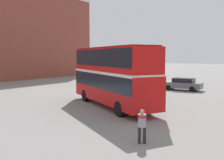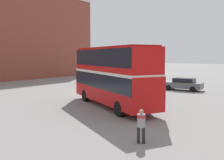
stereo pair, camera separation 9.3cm
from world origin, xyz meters
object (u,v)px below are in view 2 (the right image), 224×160
(parked_car_kerb_near, at_px, (112,77))
(parked_car_kerb_far, at_px, (183,84))
(pedestrian_foreground, at_px, (141,123))
(double_decker_bus, at_px, (112,73))

(parked_car_kerb_near, xyz_separation_m, parked_car_kerb_far, (12.55, -3.12, -0.09))
(pedestrian_foreground, distance_m, parked_car_kerb_far, 20.09)
(double_decker_bus, xyz_separation_m, pedestrian_foreground, (6.32, -6.42, -1.75))
(parked_car_kerb_far, bearing_deg, pedestrian_foreground, 101.35)
(double_decker_bus, bearing_deg, parked_car_kerb_far, 113.92)
(pedestrian_foreground, height_order, parked_car_kerb_near, parked_car_kerb_near)
(double_decker_bus, height_order, parked_car_kerb_near, double_decker_bus)
(double_decker_bus, distance_m, parked_car_kerb_near, 19.91)
(parked_car_kerb_far, bearing_deg, double_decker_bus, 81.66)
(parked_car_kerb_near, bearing_deg, pedestrian_foreground, 117.44)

